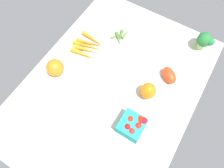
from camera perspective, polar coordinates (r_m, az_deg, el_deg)
The scene contains 8 objects.
tablecloth at distance 98.35cm, azimuth 0.00°, elevation -0.75°, with size 104.00×76.00×2.00cm, color beige.
broccoli_head at distance 113.33cm, azimuth 24.38°, elevation 11.19°, with size 8.14×8.41×10.13cm.
heirloom_tomato_orange at distance 100.87cm, azimuth -15.52°, elevation 4.41°, with size 8.36×8.36×8.36cm, color orange.
berry_basket at distance 87.47cm, azimuth 5.75°, elevation -11.35°, with size 10.18×10.18×8.08cm.
bell_pepper_orange at distance 92.86cm, azimuth 10.02°, elevation -1.90°, with size 7.08×7.08×9.01cm, color orange.
carrot_bunch at distance 108.07cm, azimuth -6.71°, elevation 10.28°, with size 14.65×16.72×2.91cm.
roma_tomato at distance 100.63cm, azimuth 15.63°, elevation 2.38°, with size 9.07×5.44×5.44cm, color #E8411B.
okra_pile at distance 112.24cm, azimuth 2.56°, elevation 13.28°, with size 13.40×7.98×1.87cm.
Camera 1 is at (35.05, 21.36, 90.38)cm, focal length 32.86 mm.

